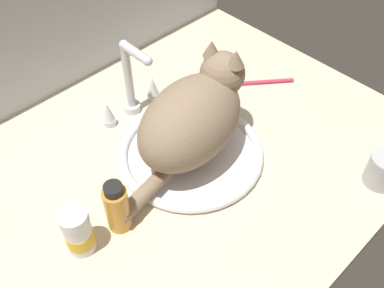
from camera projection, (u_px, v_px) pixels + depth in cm
name	position (u px, v px, depth cm)	size (l,w,h in cm)	color
countertop	(177.00, 170.00, 96.93)	(106.41, 77.72, 3.00)	beige
backsplash_wall	(57.00, 20.00, 102.15)	(106.41, 2.40, 41.85)	#B2B7BC
sink_basin	(192.00, 154.00, 96.93)	(32.03, 32.03, 2.09)	white
faucet	(131.00, 87.00, 101.60)	(16.77, 10.89, 19.96)	silver
cat	(196.00, 116.00, 90.43)	(38.79, 21.65, 20.91)	#8C755B
pill_bottle	(78.00, 233.00, 78.78)	(5.30, 5.30, 10.68)	white
metal_jar	(384.00, 170.00, 90.22)	(6.99, 6.99, 7.34)	#B2B5BA
amber_bottle	(117.00, 207.00, 81.58)	(4.65, 4.65, 12.07)	gold
toothbrush	(259.00, 82.00, 114.08)	(14.08, 11.39, 1.70)	#D83359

